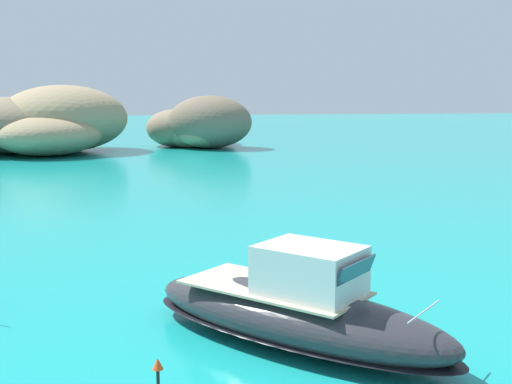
% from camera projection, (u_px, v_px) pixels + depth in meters
% --- Properties ---
extents(islet_large, '(23.12, 20.65, 7.23)m').
position_uv_depth(islet_large, '(39.00, 125.00, 67.76)').
color(islet_large, '#84755B').
rests_on(islet_large, ground).
extents(islet_small, '(15.09, 18.44, 6.09)m').
position_uv_depth(islet_small, '(198.00, 128.00, 75.22)').
color(islet_small, '#9E8966').
rests_on(islet_small, ground).
extents(motorboat_charcoal, '(7.81, 7.99, 2.54)m').
position_uv_depth(motorboat_charcoal, '(296.00, 311.00, 15.60)').
color(motorboat_charcoal, '#2D2D33').
rests_on(motorboat_charcoal, ground).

